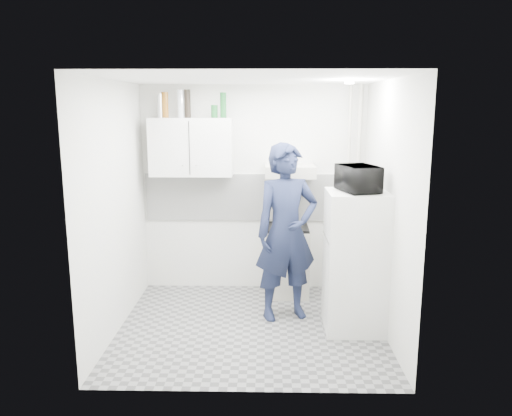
{
  "coord_description": "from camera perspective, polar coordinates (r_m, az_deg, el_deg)",
  "views": [
    {
      "loc": [
        0.16,
        -5.01,
        2.32
      ],
      "look_at": [
        0.05,
        0.3,
        1.25
      ],
      "focal_mm": 35.0,
      "sensor_mm": 36.0,
      "label": 1
    }
  ],
  "objects": [
    {
      "name": "wall_back",
      "position": [
        6.35,
        -0.3,
        2.14
      ],
      "size": [
        2.8,
        0.0,
        2.8
      ],
      "primitive_type": "plane",
      "rotation": [
        1.57,
        0.0,
        0.0
      ],
      "color": "silver",
      "rests_on": "floor"
    },
    {
      "name": "person",
      "position": [
        5.48,
        3.51,
        -2.81
      ],
      "size": [
        0.83,
        0.67,
        1.96
      ],
      "primitive_type": "imported",
      "rotation": [
        0.0,
        0.0,
        0.33
      ],
      "color": "#161C35",
      "rests_on": "floor"
    },
    {
      "name": "wall_left",
      "position": [
        5.35,
        -15.83,
        -0.05
      ],
      "size": [
        0.0,
        2.6,
        2.6
      ],
      "primitive_type": "plane",
      "rotation": [
        1.57,
        0.0,
        1.57
      ],
      "color": "silver",
      "rests_on": "floor"
    },
    {
      "name": "stove",
      "position": [
        6.31,
        3.56,
        -6.11
      ],
      "size": [
        0.53,
        0.53,
        0.85
      ],
      "primitive_type": "cube",
      "color": "#B9B6A6",
      "rests_on": "floor"
    },
    {
      "name": "canister_b",
      "position": [
        6.12,
        -4.78,
        10.94
      ],
      "size": [
        0.08,
        0.08,
        0.15
      ],
      "primitive_type": "cylinder",
      "color": "#144C1E",
      "rests_on": "upper_cabinet"
    },
    {
      "name": "fridge",
      "position": [
        5.35,
        11.27,
        -6.0
      ],
      "size": [
        0.61,
        0.61,
        1.48
      ],
      "primitive_type": "cube",
      "rotation": [
        0.0,
        0.0,
        -0.0
      ],
      "color": "white",
      "rests_on": "floor"
    },
    {
      "name": "bottle_d",
      "position": [
        6.16,
        -7.84,
        11.72
      ],
      "size": [
        0.08,
        0.08,
        0.33
      ],
      "primitive_type": "cylinder",
      "color": "black",
      "rests_on": "upper_cabinet"
    },
    {
      "name": "floor",
      "position": [
        5.53,
        -0.63,
        -13.44
      ],
      "size": [
        2.8,
        2.8,
        0.0
      ],
      "primitive_type": "plane",
      "color": "slate",
      "rests_on": "ground"
    },
    {
      "name": "upper_cabinet",
      "position": [
        6.17,
        -7.38,
        6.93
      ],
      "size": [
        1.0,
        0.35,
        0.7
      ],
      "primitive_type": "cube",
      "color": "white",
      "rests_on": "wall_back"
    },
    {
      "name": "bottle_a",
      "position": [
        6.22,
        -10.9,
        11.39
      ],
      "size": [
        0.07,
        0.07,
        0.28
      ],
      "primitive_type": "cylinder",
      "color": "silver",
      "rests_on": "upper_cabinet"
    },
    {
      "name": "pipe_b",
      "position": [
        6.35,
        10.39,
        1.96
      ],
      "size": [
        0.04,
        0.04,
        2.6
      ],
      "primitive_type": "cylinder",
      "color": "#B9B6A6",
      "rests_on": "floor"
    },
    {
      "name": "saucepan",
      "position": [
        6.13,
        3.45,
        -1.76
      ],
      "size": [
        0.17,
        0.17,
        0.09
      ],
      "primitive_type": "cylinder",
      "color": "silver",
      "rests_on": "stove_top"
    },
    {
      "name": "ceiling_spot_fixture",
      "position": [
        5.28,
        10.61,
        13.91
      ],
      "size": [
        0.1,
        0.1,
        0.02
      ],
      "primitive_type": "cylinder",
      "color": "white",
      "rests_on": "ceiling"
    },
    {
      "name": "microwave",
      "position": [
        5.16,
        11.65,
        3.31
      ],
      "size": [
        0.56,
        0.45,
        0.27
      ],
      "primitive_type": "imported",
      "rotation": [
        0.0,
        0.0,
        1.85
      ],
      "color": "black",
      "rests_on": "fridge"
    },
    {
      "name": "stove_top",
      "position": [
        6.19,
        3.61,
        -2.22
      ],
      "size": [
        0.51,
        0.51,
        0.03
      ],
      "primitive_type": "cube",
      "color": "black",
      "rests_on": "stove"
    },
    {
      "name": "wall_right",
      "position": [
        5.26,
        14.75,
        -0.17
      ],
      "size": [
        0.0,
        2.6,
        2.6
      ],
      "primitive_type": "plane",
      "rotation": [
        1.57,
        0.0,
        -1.57
      ],
      "color": "silver",
      "rests_on": "floor"
    },
    {
      "name": "pipe_a",
      "position": [
        6.37,
        11.46,
        1.95
      ],
      "size": [
        0.05,
        0.05,
        2.6
      ],
      "primitive_type": "cylinder",
      "color": "#B9B6A6",
      "rests_on": "floor"
    },
    {
      "name": "bottle_c",
      "position": [
        6.17,
        -8.62,
        11.69
      ],
      "size": [
        0.08,
        0.08,
        0.33
      ],
      "primitive_type": "cylinder",
      "color": "#B2B7BC",
      "rests_on": "upper_cabinet"
    },
    {
      "name": "bottle_e",
      "position": [
        6.11,
        -3.76,
        11.65
      ],
      "size": [
        0.07,
        0.07,
        0.3
      ],
      "primitive_type": "cylinder",
      "color": "#144C1E",
      "rests_on": "upper_cabinet"
    },
    {
      "name": "range_hood",
      "position": [
        6.07,
        3.9,
        4.26
      ],
      "size": [
        0.6,
        0.5,
        0.14
      ],
      "primitive_type": "cube",
      "color": "#B9B6A6",
      "rests_on": "wall_back"
    },
    {
      "name": "backsplash",
      "position": [
        6.35,
        -0.31,
        1.23
      ],
      "size": [
        2.74,
        0.03,
        0.6
      ],
      "primitive_type": "cube",
      "color": "white",
      "rests_on": "wall_back"
    },
    {
      "name": "bottle_b",
      "position": [
        6.21,
        -10.35,
        11.5
      ],
      "size": [
        0.08,
        0.08,
        0.3
      ],
      "primitive_type": "cylinder",
      "color": "brown",
      "rests_on": "upper_cabinet"
    },
    {
      "name": "ceiling",
      "position": [
        5.02,
        -0.7,
        14.58
      ],
      "size": [
        2.8,
        2.8,
        0.0
      ],
      "primitive_type": "plane",
      "color": "white",
      "rests_on": "wall_back"
    }
  ]
}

